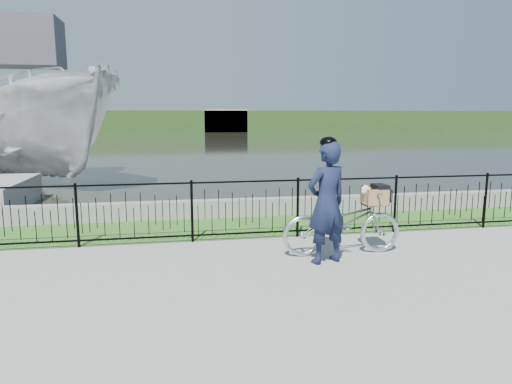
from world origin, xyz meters
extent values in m
plane|color=gray|center=(0.00, 0.00, 0.00)|extent=(120.00, 120.00, 0.00)
cube|color=#336720|center=(0.00, 2.60, 0.00)|extent=(60.00, 2.00, 0.01)
plane|color=#28281F|center=(0.00, 33.00, 0.00)|extent=(120.00, 120.00, 0.00)
cube|color=gray|center=(0.00, 3.60, 0.20)|extent=(60.00, 0.30, 0.40)
cube|color=#28481B|center=(0.00, 60.00, 1.50)|extent=(120.00, 6.00, 3.00)
cube|color=#A19081|center=(-18.00, 58.00, 2.00)|extent=(8.00, 4.00, 4.00)
cube|color=#A19081|center=(6.00, 58.50, 1.60)|extent=(6.00, 3.00, 3.20)
imported|color=#B2B8BE|center=(1.43, 0.40, 0.54)|extent=(2.04, 0.71, 1.07)
cube|color=black|center=(2.00, 0.40, 0.83)|extent=(0.38, 0.18, 0.02)
cube|color=#9C7048|center=(2.00, 0.40, 0.83)|extent=(0.39, 0.31, 0.01)
cube|color=#9C7048|center=(2.00, 0.55, 0.97)|extent=(0.39, 0.01, 0.28)
cube|color=#9C7048|center=(2.00, 0.25, 0.97)|extent=(0.39, 0.02, 0.28)
cube|color=#9C7048|center=(2.19, 0.40, 0.97)|extent=(0.01, 0.31, 0.28)
cube|color=#9C7048|center=(1.81, 0.40, 0.97)|extent=(0.02, 0.31, 0.28)
cube|color=black|center=(2.09, 0.40, 1.14)|extent=(0.22, 0.33, 0.06)
cube|color=black|center=(2.21, 0.40, 1.00)|extent=(0.02, 0.33, 0.22)
ellipsoid|color=silver|center=(1.98, 0.40, 0.96)|extent=(0.31, 0.22, 0.20)
sphere|color=silver|center=(1.83, 0.38, 1.09)|extent=(0.15, 0.15, 0.15)
sphere|color=silver|center=(1.78, 0.36, 1.06)|extent=(0.07, 0.07, 0.07)
sphere|color=black|center=(1.75, 0.35, 1.05)|extent=(0.02, 0.02, 0.02)
cone|color=#985F3F|center=(1.83, 0.44, 1.15)|extent=(0.06, 0.08, 0.08)
cone|color=#985F3F|center=(1.85, 0.34, 1.15)|extent=(0.06, 0.08, 0.08)
imported|color=#131A35|center=(1.03, 0.02, 0.96)|extent=(0.81, 0.65, 1.92)
ellipsoid|color=black|center=(1.03, 0.02, 1.90)|extent=(0.26, 0.29, 0.18)
imported|color=#BEBDBD|center=(-6.04, 10.25, 1.86)|extent=(8.69, 9.84, 3.71)
cube|color=#3F3F47|center=(-6.04, 10.25, 4.71)|extent=(2.20, 1.60, 1.60)
camera|label=1|loc=(-1.30, -6.64, 2.30)|focal=32.00mm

